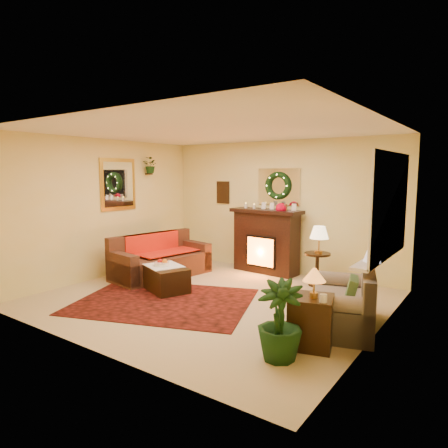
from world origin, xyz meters
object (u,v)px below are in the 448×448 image
Objects in this scene: sofa at (161,254)px; end_table_square at (311,323)px; loveseat at (342,295)px; coffee_table at (164,278)px; fireplace at (266,245)px; side_table_round at (317,267)px.

end_table_square is at bearing -10.25° from sofa.
loveseat reaches higher than coffee_table.
sofa is 2.07m from fireplace.
fireplace is 1.33× the size of coffee_table.
side_table_round is (1.21, -0.33, -0.23)m from fireplace.
end_table_square is at bearing -112.70° from loveseat.
loveseat is 2.29× the size of end_table_square.
sofa is 3.79m from end_table_square.
side_table_round is at bearing -11.24° from fireplace.
end_table_square is at bearing 9.73° from coffee_table.
coffee_table is (-0.82, -2.06, -0.34)m from fireplace.
side_table_round is 2.67m from coffee_table.
coffee_table is at bearing -139.44° from side_table_round.
loveseat is 3.02m from coffee_table.
coffee_table is at bearing -107.45° from fireplace.
end_table_square is (-0.08, -0.79, -0.15)m from loveseat.
loveseat is 1.36× the size of coffee_table.
fireplace is 2.93m from loveseat.
coffee_table is (0.64, -0.61, -0.22)m from sofa.
fireplace reaches higher than sofa.
fireplace is 2.22× the size of side_table_round.
end_table_square is at bearing -69.44° from side_table_round.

